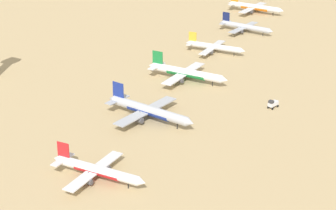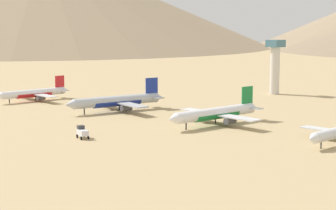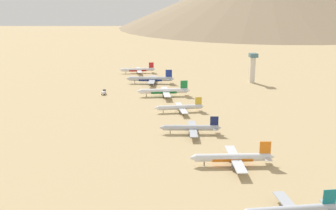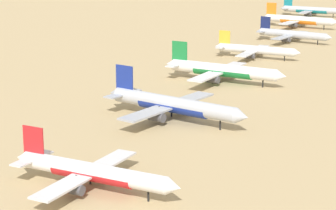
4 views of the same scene
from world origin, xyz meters
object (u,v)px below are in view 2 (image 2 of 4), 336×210
object	(u,v)px
control_tower	(275,64)
parked_jet_2	(216,113)
parked_jet_0	(34,93)
service_truck	(82,132)
parked_jet_1	(118,101)

from	to	relation	value
control_tower	parked_jet_2	bearing A→B (deg)	27.64
parked_jet_0	service_truck	size ratio (longest dim) A/B	6.75
parked_jet_0	control_tower	bearing A→B (deg)	152.59
parked_jet_1	parked_jet_0	bearing A→B (deg)	-77.63
parked_jet_1	parked_jet_2	xyz separation A→B (m)	(-8.74, 48.21, -0.11)
service_truck	parked_jet_2	bearing A→B (deg)	168.49
parked_jet_1	service_truck	size ratio (longest dim) A/B	8.03
parked_jet_0	control_tower	size ratio (longest dim) A/B	1.38
parked_jet_1	parked_jet_2	bearing A→B (deg)	100.27
parked_jet_1	parked_jet_2	world-z (taller)	parked_jet_1
parked_jet_0	control_tower	distance (m)	118.80
parked_jet_0	parked_jet_2	bearing A→B (deg)	101.35
parked_jet_2	control_tower	size ratio (longest dim) A/B	1.60
parked_jet_0	control_tower	xyz separation A→B (m)	(-104.94, 54.43, 11.72)
parked_jet_0	parked_jet_1	distance (m)	51.99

